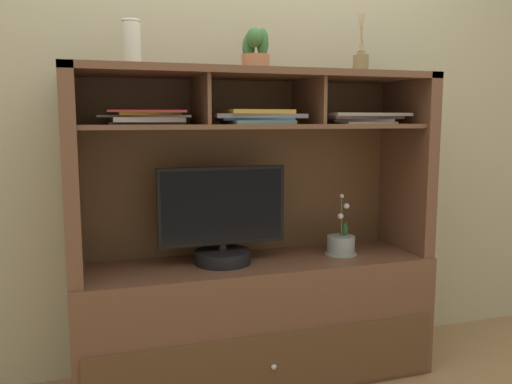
# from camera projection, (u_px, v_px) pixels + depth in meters

# --- Properties ---
(floor_plane) EXTENTS (6.00, 6.00, 0.02)m
(floor_plane) POSITION_uv_depth(u_px,v_px,m) (256.00, 378.00, 2.55)
(floor_plane) COLOR #95714A
(floor_plane) RESTS_ON ground
(back_wall) EXTENTS (6.00, 0.02, 2.80)m
(back_wall) POSITION_uv_depth(u_px,v_px,m) (240.00, 85.00, 2.61)
(back_wall) COLOR #B2AA88
(back_wall) RESTS_ON ground
(media_console) EXTENTS (1.66, 0.50, 1.45)m
(media_console) POSITION_uv_depth(u_px,v_px,m) (256.00, 286.00, 2.50)
(media_console) COLOR brown
(media_console) RESTS_ON ground
(tv_monitor) EXTENTS (0.59, 0.26, 0.45)m
(tv_monitor) POSITION_uv_depth(u_px,v_px,m) (222.00, 225.00, 2.40)
(tv_monitor) COLOR black
(tv_monitor) RESTS_ON media_console
(potted_orchid) EXTENTS (0.16, 0.16, 0.30)m
(potted_orchid) POSITION_uv_depth(u_px,v_px,m) (341.00, 245.00, 2.57)
(potted_orchid) COLOR gray
(potted_orchid) RESTS_ON media_console
(magazine_stack_left) EXTENTS (0.40, 0.32, 0.06)m
(magazine_stack_left) POSITION_uv_depth(u_px,v_px,m) (146.00, 117.00, 2.23)
(magazine_stack_left) COLOR #2F3446
(magazine_stack_left) RESTS_ON media_console
(magazine_stack_centre) EXTENTS (0.44, 0.31, 0.05)m
(magazine_stack_centre) POSITION_uv_depth(u_px,v_px,m) (359.00, 118.00, 2.52)
(magazine_stack_centre) COLOR gray
(magazine_stack_centre) RESTS_ON media_console
(magazine_stack_right) EXTENTS (0.41, 0.25, 0.06)m
(magazine_stack_right) POSITION_uv_depth(u_px,v_px,m) (257.00, 117.00, 2.32)
(magazine_stack_right) COLOR #4D6F61
(magazine_stack_right) RESTS_ON media_console
(diffuser_bottle) EXTENTS (0.08, 0.08, 0.29)m
(diffuser_bottle) POSITION_uv_depth(u_px,v_px,m) (361.00, 64.00, 2.54)
(diffuser_bottle) COLOR olive
(diffuser_bottle) RESTS_ON media_console
(potted_succulent) EXTENTS (0.14, 0.14, 0.19)m
(potted_succulent) POSITION_uv_depth(u_px,v_px,m) (255.00, 53.00, 2.35)
(potted_succulent) COLOR #B16B46
(potted_succulent) RESTS_ON media_console
(ceramic_vase) EXTENTS (0.08, 0.08, 0.19)m
(ceramic_vase) POSITION_uv_depth(u_px,v_px,m) (132.00, 43.00, 2.19)
(ceramic_vase) COLOR silver
(ceramic_vase) RESTS_ON media_console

